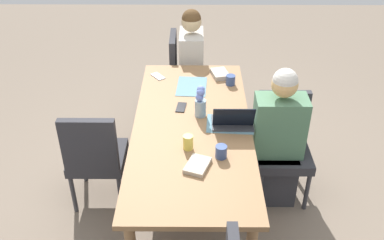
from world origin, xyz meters
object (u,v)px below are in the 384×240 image
at_px(book_red_cover, 198,165).
at_px(phone_silver, 158,76).
at_px(dining_table, 192,133).
at_px(chair_near_left_mid, 282,141).
at_px(coffee_mug_near_right, 231,80).
at_px(person_head_right_left_near, 191,71).
at_px(book_blue_cover, 220,74).
at_px(coffee_mug_near_left, 188,142).
at_px(person_near_left_mid, 277,144).
at_px(flower_vase, 200,102).
at_px(laptop_near_left_mid, 233,121).
at_px(coffee_mug_centre_left, 221,152).
at_px(chair_head_right_left_near, 184,71).
at_px(phone_black, 181,107).
at_px(chair_far_left_far, 95,154).

height_order(book_red_cover, phone_silver, book_red_cover).
distance_m(dining_table, chair_near_left_mid, 0.77).
relative_size(coffee_mug_near_right, book_red_cover, 0.44).
xyz_separation_m(book_red_cover, phone_silver, (1.31, 0.36, -0.01)).
bearing_deg(person_head_right_left_near, book_blue_cover, -151.45).
xyz_separation_m(person_head_right_left_near, coffee_mug_near_right, (-0.65, -0.36, 0.25)).
bearing_deg(phone_silver, person_head_right_left_near, -67.80).
relative_size(person_head_right_left_near, coffee_mug_near_left, 10.87).
xyz_separation_m(dining_table, book_red_cover, (-0.50, -0.04, 0.09)).
relative_size(person_near_left_mid, phone_silver, 7.97).
xyz_separation_m(person_near_left_mid, book_blue_cover, (0.78, 0.43, 0.22)).
relative_size(flower_vase, book_red_cover, 1.31).
bearing_deg(laptop_near_left_mid, book_red_cover, 151.39).
height_order(laptop_near_left_mid, coffee_mug_centre_left, laptop_near_left_mid).
bearing_deg(chair_head_right_left_near, coffee_mug_near_left, -177.81).
xyz_separation_m(coffee_mug_near_right, book_blue_cover, (0.16, 0.09, -0.02)).
height_order(flower_vase, phone_black, flower_vase).
relative_size(chair_near_left_mid, person_near_left_mid, 0.75).
xyz_separation_m(dining_table, coffee_mug_near_right, (0.66, -0.34, 0.12)).
bearing_deg(person_head_right_left_near, dining_table, -179.35).
distance_m(dining_table, book_red_cover, 0.51).
xyz_separation_m(person_near_left_mid, coffee_mug_near_right, (0.62, 0.34, 0.25)).
relative_size(dining_table, chair_near_left_mid, 2.32).
distance_m(flower_vase, coffee_mug_centre_left, 0.56).
xyz_separation_m(dining_table, flower_vase, (0.14, -0.07, 0.20)).
distance_m(chair_far_left_far, book_blue_cover, 1.38).
height_order(chair_far_left_far, book_blue_cover, chair_far_left_far).
distance_m(chair_head_right_left_near, phone_silver, 0.66).
height_order(person_near_left_mid, coffee_mug_near_right, person_near_left_mid).
relative_size(chair_near_left_mid, coffee_mug_near_left, 8.19).
height_order(coffee_mug_near_right, phone_silver, coffee_mug_near_right).
bearing_deg(laptop_near_left_mid, book_blue_cover, 4.11).
xyz_separation_m(person_head_right_left_near, phone_silver, (-0.51, 0.31, 0.21)).
height_order(coffee_mug_near_right, coffee_mug_centre_left, coffee_mug_centre_left).
distance_m(chair_far_left_far, coffee_mug_centre_left, 1.06).
relative_size(person_near_left_mid, coffee_mug_near_left, 10.87).
distance_m(flower_vase, phone_black, 0.23).
height_order(flower_vase, coffee_mug_near_right, flower_vase).
distance_m(person_near_left_mid, laptop_near_left_mid, 0.45).
distance_m(person_head_right_left_near, book_red_cover, 1.83).
height_order(chair_head_right_left_near, person_head_right_left_near, person_head_right_left_near).
height_order(dining_table, coffee_mug_centre_left, coffee_mug_centre_left).
xyz_separation_m(dining_table, book_blue_cover, (0.82, -0.25, 0.10)).
xyz_separation_m(chair_head_right_left_near, chair_far_left_far, (-1.45, 0.68, 0.00)).
relative_size(dining_table, coffee_mug_centre_left, 22.51).
relative_size(chair_head_right_left_near, laptop_near_left_mid, 2.81).
distance_m(chair_head_right_left_near, coffee_mug_near_left, 1.70).
bearing_deg(laptop_near_left_mid, phone_black, 56.78).
relative_size(person_head_right_left_near, coffee_mug_near_right, 13.43).
bearing_deg(flower_vase, chair_near_left_mid, -92.32).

